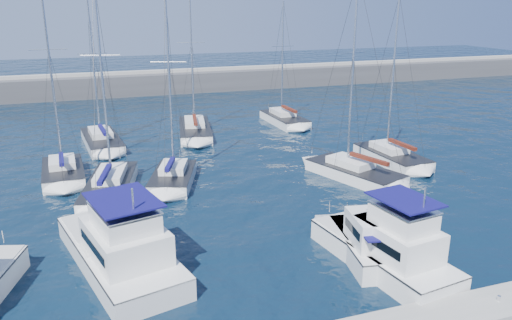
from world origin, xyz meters
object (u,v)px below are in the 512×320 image
object	(u,v)px
motor_yacht_stbd_inner	(388,249)
sailboat_back_a	(102,141)
sailboat_mid_c	(173,177)
motor_yacht_port_inner	(122,249)
sailboat_mid_d	(354,172)
sailboat_back_b	(195,130)
sailboat_mid_a	(63,172)
sailboat_mid_b	(110,186)
sailboat_back_c	(284,119)
motor_yacht_stbd_outer	(368,243)
sailboat_mid_e	(391,156)

from	to	relation	value
motor_yacht_stbd_inner	sailboat_back_a	size ratio (longest dim) A/B	0.65
sailboat_mid_c	motor_yacht_port_inner	bearing A→B (deg)	-93.13
motor_yacht_port_inner	sailboat_mid_d	world-z (taller)	sailboat_mid_d
motor_yacht_port_inner	sailboat_back_a	size ratio (longest dim) A/B	0.79
sailboat_back_b	sailboat_back_a	bearing A→B (deg)	-161.57
motor_yacht_stbd_inner	sailboat_mid_a	distance (m)	26.24
motor_yacht_port_inner	sailboat_back_a	distance (m)	24.86
sailboat_mid_c	motor_yacht_stbd_inner	bearing A→B (deg)	-44.54
sailboat_back_b	motor_yacht_port_inner	bearing A→B (deg)	-100.10
motor_yacht_stbd_inner	sailboat_mid_d	world-z (taller)	sailboat_mid_d
sailboat_mid_b	sailboat_back_c	world-z (taller)	sailboat_mid_b
motor_yacht_stbd_inner	sailboat_back_b	distance (m)	30.97
motor_yacht_stbd_outer	sailboat_back_a	bearing A→B (deg)	124.14
motor_yacht_stbd_outer	sailboat_back_a	xyz separation A→B (m)	(-12.68, 28.04, -0.43)
sailboat_back_b	motor_yacht_stbd_outer	bearing A→B (deg)	-74.01
motor_yacht_stbd_inner	sailboat_mid_a	bearing A→B (deg)	120.58
sailboat_mid_d	sailboat_back_a	distance (m)	24.67
sailboat_mid_a	sailboat_back_b	distance (m)	16.44
sailboat_mid_d	motor_yacht_stbd_inner	bearing A→B (deg)	-132.48
sailboat_mid_d	sailboat_mid_c	bearing A→B (deg)	146.63
sailboat_mid_c	sailboat_mid_e	distance (m)	19.01
motor_yacht_stbd_outer	sailboat_back_c	world-z (taller)	sailboat_back_c
sailboat_mid_d	sailboat_back_c	world-z (taller)	sailboat_mid_d
motor_yacht_stbd_inner	sailboat_back_b	xyz separation A→B (m)	(-3.55, 30.76, -0.62)
sailboat_mid_d	sailboat_back_b	world-z (taller)	sailboat_mid_d
motor_yacht_port_inner	sailboat_mid_b	distance (m)	11.65
sailboat_back_a	sailboat_back_c	distance (m)	20.56
motor_yacht_port_inner	sailboat_mid_a	size ratio (longest dim) A/B	0.69
sailboat_mid_a	sailboat_back_a	distance (m)	9.44
sailboat_mid_b	sailboat_back_c	bearing A→B (deg)	51.11
motor_yacht_stbd_inner	sailboat_back_c	bearing A→B (deg)	69.25
sailboat_back_a	sailboat_mid_e	bearing A→B (deg)	-35.36
sailboat_back_b	motor_yacht_stbd_inner	bearing A→B (deg)	-73.56
sailboat_mid_e	sailboat_back_a	distance (m)	27.35
sailboat_back_c	sailboat_mid_d	bearing A→B (deg)	-97.65
sailboat_mid_d	sailboat_back_a	size ratio (longest dim) A/B	1.12
sailboat_mid_c	sailboat_back_c	size ratio (longest dim) A/B	1.07
motor_yacht_stbd_inner	sailboat_mid_e	size ratio (longest dim) A/B	0.64
sailboat_back_a	motor_yacht_stbd_outer	bearing A→B (deg)	-71.13
sailboat_mid_c	sailboat_mid_d	size ratio (longest dim) A/B	0.94
sailboat_mid_e	sailboat_back_c	bearing A→B (deg)	97.64
sailboat_back_a	sailboat_back_b	distance (m)	9.62
sailboat_mid_b	sailboat_back_b	world-z (taller)	sailboat_mid_b
motor_yacht_stbd_outer	sailboat_mid_c	distance (m)	17.12
motor_yacht_port_inner	sailboat_back_b	xyz separation A→B (m)	(9.55, 26.29, -0.62)
sailboat_mid_a	sailboat_mid_c	distance (m)	9.00
sailboat_back_a	sailboat_back_c	bearing A→B (deg)	3.00
sailboat_mid_e	sailboat_back_a	bearing A→B (deg)	146.28
motor_yacht_port_inner	motor_yacht_stbd_inner	world-z (taller)	same
sailboat_back_b	sailboat_mid_b	bearing A→B (deg)	-113.12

